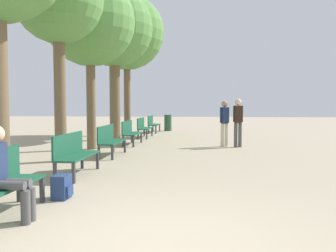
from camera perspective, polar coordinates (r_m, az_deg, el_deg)
name	(u,v)px	position (r m, az deg, el deg)	size (l,w,h in m)	color
ground_plane	(150,245)	(4.26, -2.79, -17.64)	(80.00, 80.00, 0.00)	tan
bench_row_1	(74,151)	(8.26, -14.17, -3.79)	(0.46, 1.70, 0.90)	#195138
bench_row_2	(110,139)	(11.12, -8.91, -1.90)	(0.46, 1.70, 0.90)	#195138
bench_row_3	(130,131)	(14.04, -5.81, -0.78)	(0.46, 1.70, 0.90)	#195138
bench_row_4	(143,126)	(16.99, -3.79, -0.04)	(0.46, 1.70, 0.90)	#195138
bench_row_5	(153,123)	(19.96, -2.37, 0.47)	(0.46, 1.70, 0.90)	#195138
tree_row_1	(58,0)	(10.64, -16.36, 17.89)	(2.35, 2.35, 5.45)	brown
tree_row_2	(90,22)	(13.12, -11.79, 15.28)	(2.99, 2.99, 5.77)	brown
tree_row_3	(114,29)	(16.36, -8.18, 14.39)	(3.24, 3.24, 6.34)	brown
tree_row_4	(127,33)	(18.83, -6.30, 13.93)	(3.63, 3.63, 6.82)	brown
person_seated	(5,171)	(5.28, -23.60, -6.29)	(0.59, 0.34, 1.26)	#4C4C4C
backpack	(62,187)	(6.34, -15.87, -8.93)	(0.27, 0.34, 0.39)	navy
pedestrian_near	(224,120)	(13.50, 8.60, 0.85)	(0.33, 0.27, 1.64)	beige
pedestrian_mid	(238,120)	(13.40, 10.62, 0.97)	(0.34, 0.23, 1.70)	#4C4C4C
trash_bin	(168,123)	(21.17, -0.01, 0.49)	(0.41, 0.41, 0.91)	#2D5138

